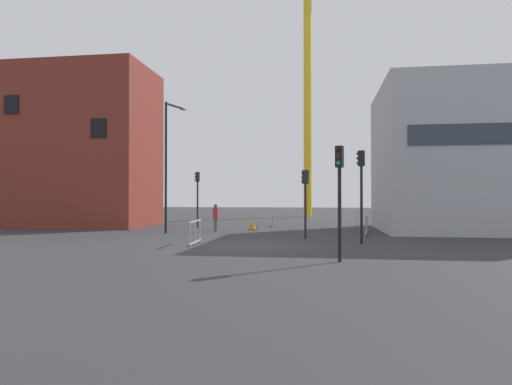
{
  "coord_description": "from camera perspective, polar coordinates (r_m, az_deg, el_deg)",
  "views": [
    {
      "loc": [
        3.33,
        -19.58,
        2.09
      ],
      "look_at": [
        0.0,
        3.26,
        2.37
      ],
      "focal_mm": 31.65,
      "sensor_mm": 36.0,
      "label": 1
    }
  ],
  "objects": [
    {
      "name": "traffic_light_crosswalk",
      "position": [
        14.99,
        10.5,
        1.11
      ],
      "size": [
        0.3,
        0.39,
        3.79
      ],
      "color": "black",
      "rests_on": "ground"
    },
    {
      "name": "office_block",
      "position": [
        31.54,
        25.33,
        3.89
      ],
      "size": [
        11.03,
        9.95,
        9.15
      ],
      "color": "#A8AAB2",
      "rests_on": "ground"
    },
    {
      "name": "traffic_light_verge",
      "position": [
        21.05,
        13.16,
        1.35
      ],
      "size": [
        0.39,
        0.3,
        4.24
      ],
      "color": "black",
      "rests_on": "ground"
    },
    {
      "name": "safety_barrier_right_run",
      "position": [
        33.39,
        2.12,
        -3.31
      ],
      "size": [
        0.31,
        2.0,
        1.08
      ],
      "color": "gray",
      "rests_on": "ground"
    },
    {
      "name": "ground",
      "position": [
        19.97,
        -1.36,
        -6.7
      ],
      "size": [
        160.0,
        160.0,
        0.0
      ],
      "primitive_type": "plane",
      "color": "#333335"
    },
    {
      "name": "safety_barrier_rear",
      "position": [
        20.54,
        -7.68,
        -4.95
      ],
      "size": [
        0.2,
        2.3,
        1.08
      ],
      "color": "#B2B5BA",
      "rests_on": "ground"
    },
    {
      "name": "construction_crane",
      "position": [
        52.9,
        6.34,
        16.15
      ],
      "size": [
        12.41,
        10.21,
        27.46
      ],
      "color": "yellow",
      "rests_on": "ground"
    },
    {
      "name": "streetlamp_tall",
      "position": [
        27.45,
        -11.01,
        4.57
      ],
      "size": [
        0.81,
        1.94,
        7.79
      ],
      "color": "black",
      "rests_on": "ground"
    },
    {
      "name": "traffic_light_median",
      "position": [
        23.31,
        6.24,
        0.05
      ],
      "size": [
        0.39,
        0.33,
        3.52
      ],
      "color": "#232326",
      "rests_on": "ground"
    },
    {
      "name": "traffic_light_island",
      "position": [
        32.23,
        -7.41,
        0.31
      ],
      "size": [
        0.39,
        0.3,
        3.94
      ],
      "color": "#232326",
      "rests_on": "ground"
    },
    {
      "name": "safety_barrier_front",
      "position": [
        26.22,
        13.77,
        -4.01
      ],
      "size": [
        0.39,
        2.28,
        1.08
      ],
      "color": "gray",
      "rests_on": "ground"
    },
    {
      "name": "brick_building",
      "position": [
        36.03,
        -21.34,
        5.26
      ],
      "size": [
        10.54,
        6.58,
        11.6
      ],
      "color": "maroon",
      "rests_on": "ground"
    },
    {
      "name": "pedestrian_walking",
      "position": [
        28.27,
        -5.14,
        -2.92
      ],
      "size": [
        0.34,
        0.34,
        1.7
      ],
      "color": "#4C4C51",
      "rests_on": "ground"
    },
    {
      "name": "safety_barrier_mid_span",
      "position": [
        33.62,
        14.11,
        -3.28
      ],
      "size": [
        2.0,
        0.32,
        1.08
      ],
      "color": "#B2B5BA",
      "rests_on": "ground"
    },
    {
      "name": "traffic_cone_on_verge",
      "position": [
        29.58,
        -0.44,
        -4.17
      ],
      "size": [
        0.63,
        0.63,
        0.63
      ],
      "color": "black",
      "rests_on": "ground"
    }
  ]
}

